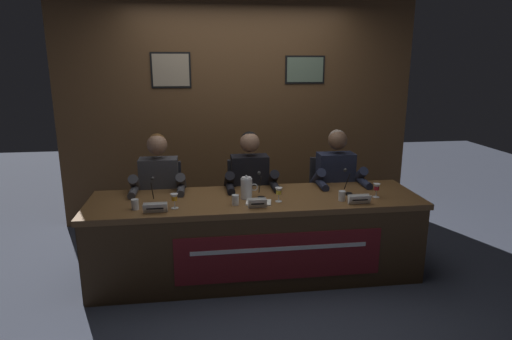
% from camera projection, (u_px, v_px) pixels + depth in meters
% --- Properties ---
extents(ground_plane, '(12.00, 12.00, 0.00)m').
position_uv_depth(ground_plane, '(256.00, 273.00, 3.98)').
color(ground_plane, '#383D4C').
extents(wall_back_panelled, '(4.11, 0.14, 2.60)m').
position_uv_depth(wall_back_panelled, '(239.00, 113.00, 5.08)').
color(wall_back_panelled, brown).
rests_on(wall_back_panelled, ground_plane).
extents(conference_table, '(2.91, 0.80, 0.73)m').
position_uv_depth(conference_table, '(258.00, 227.00, 3.76)').
color(conference_table, brown).
rests_on(conference_table, ground_plane).
extents(chair_left, '(0.44, 0.44, 0.91)m').
position_uv_depth(chair_left, '(162.00, 210.00, 4.31)').
color(chair_left, black).
rests_on(chair_left, ground_plane).
extents(panelist_left, '(0.51, 0.48, 1.24)m').
position_uv_depth(panelist_left, '(159.00, 189.00, 4.05)').
color(panelist_left, black).
rests_on(panelist_left, ground_plane).
extents(nameplate_left, '(0.19, 0.06, 0.08)m').
position_uv_depth(nameplate_left, '(155.00, 208.00, 3.41)').
color(nameplate_left, white).
rests_on(nameplate_left, conference_table).
extents(juice_glass_left, '(0.06, 0.06, 0.12)m').
position_uv_depth(juice_glass_left, '(174.00, 198.00, 3.50)').
color(juice_glass_left, white).
rests_on(juice_glass_left, conference_table).
extents(water_cup_left, '(0.06, 0.06, 0.08)m').
position_uv_depth(water_cup_left, '(135.00, 205.00, 3.49)').
color(water_cup_left, silver).
rests_on(water_cup_left, conference_table).
extents(microphone_left, '(0.06, 0.17, 0.22)m').
position_uv_depth(microphone_left, '(152.00, 196.00, 3.61)').
color(microphone_left, black).
rests_on(microphone_left, conference_table).
extents(chair_center, '(0.44, 0.44, 0.91)m').
position_uv_depth(chair_center, '(248.00, 206.00, 4.43)').
color(chair_center, black).
rests_on(chair_center, ground_plane).
extents(panelist_center, '(0.51, 0.48, 1.24)m').
position_uv_depth(panelist_center, '(251.00, 186.00, 4.17)').
color(panelist_center, black).
rests_on(panelist_center, ground_plane).
extents(nameplate_center, '(0.15, 0.06, 0.08)m').
position_uv_depth(nameplate_center, '(257.00, 203.00, 3.52)').
color(nameplate_center, white).
rests_on(nameplate_center, conference_table).
extents(juice_glass_center, '(0.06, 0.06, 0.12)m').
position_uv_depth(juice_glass_center, '(279.00, 192.00, 3.67)').
color(juice_glass_center, white).
rests_on(juice_glass_center, conference_table).
extents(water_cup_center, '(0.06, 0.06, 0.08)m').
position_uv_depth(water_cup_center, '(235.00, 200.00, 3.60)').
color(water_cup_center, silver).
rests_on(water_cup_center, conference_table).
extents(microphone_center, '(0.06, 0.17, 0.22)m').
position_uv_depth(microphone_center, '(260.00, 189.00, 3.78)').
color(microphone_center, black).
rests_on(microphone_center, conference_table).
extents(chair_right, '(0.44, 0.44, 0.91)m').
position_uv_depth(chair_right, '(330.00, 203.00, 4.54)').
color(chair_right, black).
rests_on(chair_right, ground_plane).
extents(panelist_right, '(0.51, 0.48, 1.24)m').
position_uv_depth(panelist_right, '(338.00, 182.00, 4.28)').
color(panelist_right, black).
rests_on(panelist_right, ground_plane).
extents(nameplate_right, '(0.19, 0.06, 0.08)m').
position_uv_depth(nameplate_right, '(359.00, 199.00, 3.62)').
color(nameplate_right, white).
rests_on(nameplate_right, conference_table).
extents(juice_glass_right, '(0.06, 0.06, 0.12)m').
position_uv_depth(juice_glass_right, '(377.00, 188.00, 3.79)').
color(juice_glass_right, white).
rests_on(juice_glass_right, conference_table).
extents(water_cup_right, '(0.06, 0.06, 0.08)m').
position_uv_depth(water_cup_right, '(342.00, 196.00, 3.71)').
color(water_cup_right, silver).
rests_on(water_cup_right, conference_table).
extents(microphone_right, '(0.06, 0.17, 0.22)m').
position_uv_depth(microphone_right, '(348.00, 186.00, 3.89)').
color(microphone_right, black).
rests_on(microphone_right, conference_table).
extents(water_pitcher_central, '(0.15, 0.10, 0.21)m').
position_uv_depth(water_pitcher_central, '(247.00, 188.00, 3.75)').
color(water_pitcher_central, silver).
rests_on(water_pitcher_central, conference_table).
extents(document_stack_center, '(0.23, 0.19, 0.01)m').
position_uv_depth(document_stack_center, '(259.00, 202.00, 3.65)').
color(document_stack_center, white).
rests_on(document_stack_center, conference_table).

